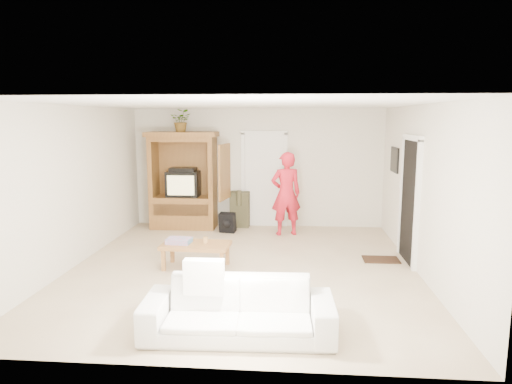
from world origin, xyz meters
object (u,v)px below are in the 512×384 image
Objects in this scene: sofa at (238,309)px; coffee_table at (196,247)px; armoire at (185,187)px; man at (286,194)px.

coffee_table is at bearing 111.01° from sofa.
armoire is 1.00× the size of sofa.
coffee_table is (0.82, -2.70, -0.56)m from armoire.
sofa is at bearing -64.11° from coffee_table.
man is 4.56m from sofa.
armoire is at bearing -26.59° from man.
man is at bearing 60.85° from coffee_table.
sofa is (1.78, -4.96, -0.60)m from armoire.
sofa is 1.90× the size of coffee_table.
coffee_table is (-1.41, -2.25, -0.51)m from man.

